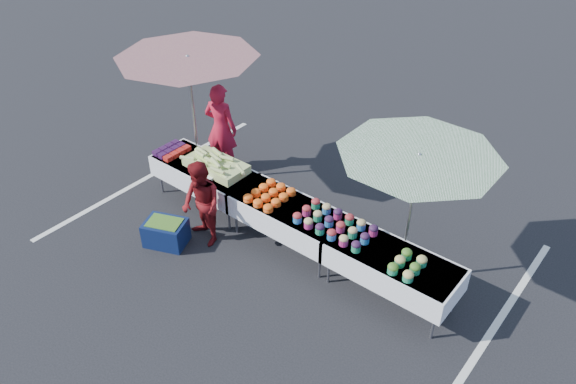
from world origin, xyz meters
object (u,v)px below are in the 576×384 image
Objects in this scene: table_right at (392,265)px; vendor at (221,128)px; customer at (201,204)px; umbrella_left at (189,68)px; storage_bin at (166,232)px; table_left at (205,173)px; umbrella_right at (417,167)px; table_center at (288,214)px.

vendor is at bearing 166.96° from table_right.
vendor is 1.21× the size of customer.
customer is 2.27m from umbrella_left.
umbrella_left is at bearing 174.54° from table_right.
storage_bin is at bearing 96.33° from vendor.
table_left is 3.60m from table_right.
customer is 1.88× the size of storage_bin.
umbrella_right is at bearing 38.02° from customer.
umbrella_right is at bearing 12.76° from table_center.
umbrella_right is (-0.03, 0.40, 1.37)m from table_right.
table_center is at bearing -9.53° from umbrella_left.
customer is (1.24, -1.70, -0.15)m from vendor.
umbrella_left reaches higher than vendor.
table_center is 1.09× the size of vendor.
customer reaches higher than table_left.
table_right is 2.47× the size of storage_bin.
umbrella_left is at bearing 69.04° from vendor.
table_left is 0.67× the size of umbrella_right.
table_center is 1.80m from table_right.
table_left is 2.47× the size of storage_bin.
umbrella_left reaches higher than table_center.
umbrella_left is at bearing 145.52° from table_left.
customer is (-2.88, -0.75, 0.12)m from table_right.
vendor reaches higher than table_center.
vendor is (-0.52, 0.95, 0.27)m from table_left.
umbrella_left is 0.89× the size of umbrella_right.
table_left is 1.26m from storage_bin.
table_left is 1.00× the size of table_center.
table_center is at bearing 180.00° from table_right.
table_right is at bearing 0.00° from table_left.
storage_bin is (0.82, -2.12, -0.64)m from vendor.
customer is (-1.08, -0.75, 0.12)m from table_center.
umbrella_right is at bearing 94.76° from table_right.
table_left is 1.05m from customer.
customer is 0.77m from storage_bin.
table_left is 1.74m from umbrella_left.
customer is at bearing -158.00° from umbrella_right.
storage_bin is at bearing -60.73° from umbrella_left.
umbrella_left reaches higher than umbrella_right.
table_right is 0.75× the size of umbrella_left.
umbrella_right is (4.15, -0.00, -0.22)m from umbrella_left.
umbrella_right is at bearing 157.51° from vendor.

